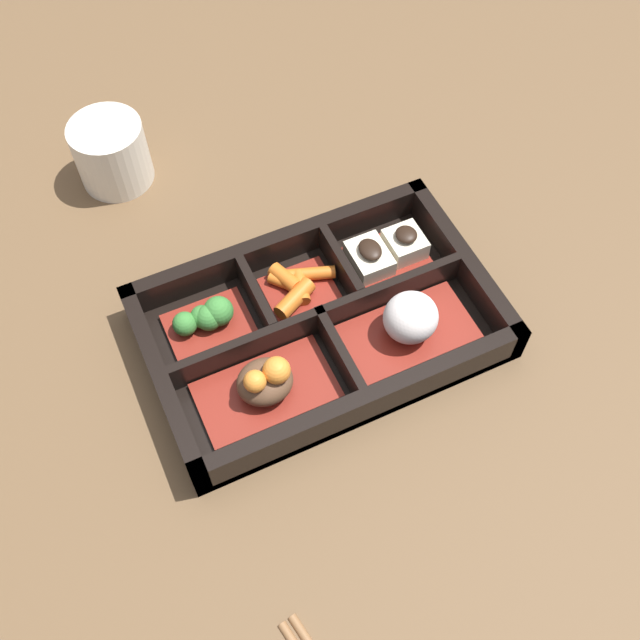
% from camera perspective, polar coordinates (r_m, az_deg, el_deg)
% --- Properties ---
extents(ground_plane, '(3.00, 3.00, 0.00)m').
position_cam_1_polar(ground_plane, '(0.69, -0.00, -1.11)').
color(ground_plane, brown).
extents(bento_base, '(0.31, 0.20, 0.01)m').
position_cam_1_polar(bento_base, '(0.68, -0.00, -0.89)').
color(bento_base, black).
rests_on(bento_base, ground_plane).
extents(bento_rim, '(0.31, 0.20, 0.04)m').
position_cam_1_polar(bento_rim, '(0.67, -0.08, -0.05)').
color(bento_rim, black).
rests_on(bento_rim, ground_plane).
extents(bowl_rice, '(0.12, 0.07, 0.05)m').
position_cam_1_polar(bowl_rice, '(0.66, 6.86, -0.14)').
color(bowl_rice, maroon).
rests_on(bowl_rice, bento_base).
extents(bowl_stew, '(0.12, 0.07, 0.05)m').
position_cam_1_polar(bowl_stew, '(0.63, -4.14, -4.86)').
color(bowl_stew, maroon).
rests_on(bowl_stew, bento_base).
extents(bowl_tofu, '(0.08, 0.06, 0.03)m').
position_cam_1_polar(bowl_tofu, '(0.72, 5.07, 5.15)').
color(bowl_tofu, maroon).
rests_on(bowl_tofu, bento_base).
extents(bowl_carrots, '(0.07, 0.06, 0.02)m').
position_cam_1_polar(bowl_carrots, '(0.69, -1.70, 2.47)').
color(bowl_carrots, maroon).
rests_on(bowl_carrots, bento_base).
extents(bowl_greens, '(0.08, 0.06, 0.03)m').
position_cam_1_polar(bowl_greens, '(0.68, -8.59, 0.06)').
color(bowl_greens, maroon).
rests_on(bowl_greens, bento_base).
extents(tea_cup, '(0.07, 0.07, 0.07)m').
position_cam_1_polar(tea_cup, '(0.81, -15.63, 12.23)').
color(tea_cup, beige).
rests_on(tea_cup, ground_plane).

